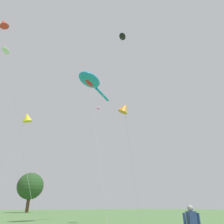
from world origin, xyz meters
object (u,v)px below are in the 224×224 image
object	(u,v)px
tree_broad_distant	(30,186)
small_kite_bird_shape	(27,117)
big_show_kite	(90,81)
small_kite_box_yellow	(122,38)
small_kite_stunt_black	(124,108)
small_kite_tiny_distant	(7,57)
small_kite_diamond_red	(99,108)
small_kite_triangle_green	(4,24)

from	to	relation	value
tree_broad_distant	small_kite_bird_shape	bearing A→B (deg)	-109.48
big_show_kite	small_kite_box_yellow	size ratio (longest dim) A/B	0.98
small_kite_bird_shape	small_kite_box_yellow	bearing A→B (deg)	-166.70
small_kite_stunt_black	tree_broad_distant	bearing A→B (deg)	41.45
small_kite_box_yellow	small_kite_tiny_distant	size ratio (longest dim) A/B	1.82
small_kite_diamond_red	small_kite_triangle_green	size ratio (longest dim) A/B	0.76
small_kite_box_yellow	small_kite_bird_shape	size ratio (longest dim) A/B	1.36
small_kite_bird_shape	small_kite_tiny_distant	distance (m)	17.14
small_kite_box_yellow	small_kite_bird_shape	distance (m)	15.71
small_kite_box_yellow	small_kite_triangle_green	xyz separation A→B (m)	(-9.32, 14.25, 7.86)
small_kite_stunt_black	small_kite_triangle_green	xyz separation A→B (m)	(-13.15, 9.91, 12.92)
small_kite_triangle_green	tree_broad_distant	size ratio (longest dim) A/B	2.23
small_kite_stunt_black	small_kite_tiny_distant	xyz separation A→B (m)	(-13.56, -5.87, -2.76)
small_kite_diamond_red	small_kite_bird_shape	xyz separation A→B (m)	(-13.99, -4.60, -6.86)
big_show_kite	small_kite_box_yellow	world-z (taller)	small_kite_box_yellow
small_kite_stunt_black	small_kite_bird_shape	world-z (taller)	small_kite_bird_shape
small_kite_stunt_black	small_kite_bird_shape	xyz separation A→B (m)	(-7.89, 10.03, 0.17)
small_kite_diamond_red	small_kite_triangle_green	world-z (taller)	small_kite_triangle_green
small_kite_diamond_red	big_show_kite	bearing A→B (deg)	157.84
small_kite_tiny_distant	small_kite_triangle_green	xyz separation A→B (m)	(0.42, 15.78, 15.68)
small_kite_box_yellow	tree_broad_distant	bearing A→B (deg)	42.61
small_kite_box_yellow	tree_broad_distant	size ratio (longest dim) A/B	1.52
small_kite_tiny_distant	tree_broad_distant	world-z (taller)	tree_broad_distant
small_kite_triangle_green	small_kite_bird_shape	bearing A→B (deg)	-61.92
small_kite_diamond_red	tree_broad_distant	size ratio (longest dim) A/B	1.70
small_kite_diamond_red	small_kite_tiny_distant	distance (m)	30.05
small_kite_tiny_distant	tree_broad_distant	xyz separation A→B (m)	(21.37, 60.26, -1.72)
small_kite_box_yellow	small_kite_stunt_black	world-z (taller)	small_kite_box_yellow
big_show_kite	small_kite_triangle_green	distance (m)	14.89
small_kite_tiny_distant	tree_broad_distant	size ratio (longest dim) A/B	0.84
tree_broad_distant	small_kite_triangle_green	bearing A→B (deg)	-115.22
big_show_kite	small_kite_diamond_red	bearing A→B (deg)	-158.53
small_kite_box_yellow	small_kite_bird_shape	xyz separation A→B (m)	(-4.06, 14.37, -4.89)
small_kite_stunt_black	tree_broad_distant	xyz separation A→B (m)	(7.81, 54.39, -4.48)
small_kite_stunt_black	small_kite_tiny_distant	bearing A→B (deg)	163.04
big_show_kite	small_kite_diamond_red	world-z (taller)	small_kite_diamond_red
small_kite_triangle_green	tree_broad_distant	distance (m)	52.15
small_kite_bird_shape	tree_broad_distant	bearing A→B (deg)	-21.98
big_show_kite	small_kite_box_yellow	distance (m)	8.23
small_kite_diamond_red	tree_broad_distant	world-z (taller)	small_kite_diamond_red
small_kite_diamond_red	tree_broad_distant	xyz separation A→B (m)	(1.71, 39.75, -11.51)
big_show_kite	small_kite_box_yellow	xyz separation A→B (m)	(-1.38, -8.10, 0.47)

